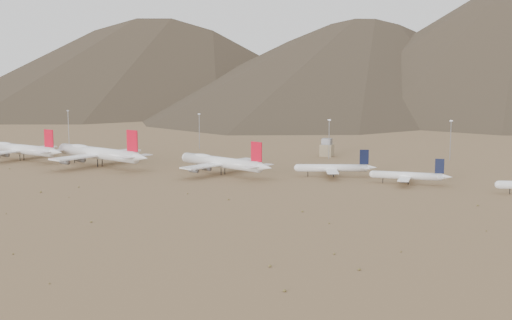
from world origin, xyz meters
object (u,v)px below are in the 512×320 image
at_px(control_tower, 327,148).
at_px(widebody_centre, 99,153).
at_px(widebody_west, 21,149).
at_px(widebody_east, 222,162).
at_px(narrowbody_b, 409,176).
at_px(narrowbody_a, 334,168).

bearing_deg(control_tower, widebody_centre, -140.51).
bearing_deg(control_tower, widebody_west, -152.84).
bearing_deg(widebody_centre, widebody_east, 16.62).
xyz_separation_m(widebody_centre, control_tower, (115.04, 94.80, -2.92)).
distance_m(widebody_west, widebody_east, 143.33).
bearing_deg(narrowbody_b, widebody_east, 178.78).
relative_size(widebody_east, narrowbody_a, 1.51).
relative_size(narrowbody_b, control_tower, 3.52).
xyz_separation_m(widebody_centre, widebody_east, (81.68, -0.63, -1.17)).
bearing_deg(widebody_east, widebody_west, -161.38).
distance_m(widebody_centre, narrowbody_b, 184.60).
relative_size(widebody_west, widebody_centre, 0.91).
xyz_separation_m(widebody_west, narrowbody_a, (203.60, 11.38, -2.43)).
distance_m(widebody_east, narrowbody_b, 103.04).
relative_size(widebody_centre, narrowbody_a, 1.79).
xyz_separation_m(widebody_west, widebody_centre, (61.57, -4.20, 0.92)).
height_order(widebody_centre, narrowbody_a, widebody_centre).
height_order(widebody_west, narrowbody_b, widebody_west).
bearing_deg(widebody_centre, narrowbody_a, 23.32).
distance_m(widebody_west, narrowbody_a, 203.94).
distance_m(widebody_centre, control_tower, 149.09).
bearing_deg(narrowbody_a, widebody_centre, 165.97).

